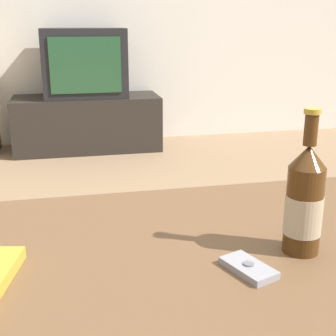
{
  "coord_description": "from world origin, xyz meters",
  "views": [
    {
      "loc": [
        -0.14,
        -0.85,
        0.95
      ],
      "look_at": [
        0.09,
        0.24,
        0.6
      ],
      "focal_mm": 50.0,
      "sensor_mm": 36.0,
      "label": 1
    }
  ],
  "objects": [
    {
      "name": "television",
      "position": [
        -0.01,
        2.73,
        0.66
      ],
      "size": [
        0.6,
        0.41,
        0.5
      ],
      "color": "black",
      "rests_on": "tv_stand"
    },
    {
      "name": "cell_phone",
      "position": [
        0.17,
        -0.12,
        0.51
      ],
      "size": [
        0.09,
        0.12,
        0.02
      ],
      "rotation": [
        0.0,
        0.0,
        0.37
      ],
      "color": "gray",
      "rests_on": "coffee_table"
    },
    {
      "name": "coffee_table",
      "position": [
        0.0,
        0.0,
        0.43
      ],
      "size": [
        1.32,
        0.71,
        0.5
      ],
      "color": "brown",
      "rests_on": "ground_plane"
    },
    {
      "name": "beer_bottle",
      "position": [
        0.3,
        -0.06,
        0.61
      ],
      "size": [
        0.08,
        0.08,
        0.29
      ],
      "color": "#47280F",
      "rests_on": "coffee_table"
    },
    {
      "name": "tv_stand",
      "position": [
        -0.01,
        2.73,
        0.2
      ],
      "size": [
        1.09,
        0.44,
        0.41
      ],
      "color": "#28231E",
      "rests_on": "ground_plane"
    }
  ]
}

